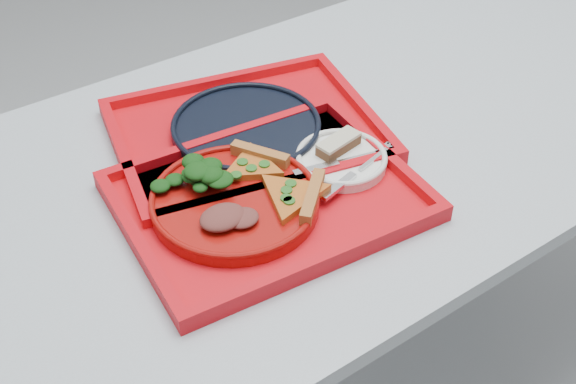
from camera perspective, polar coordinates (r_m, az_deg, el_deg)
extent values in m
plane|color=#95999E|center=(1.87, 5.21, -13.19)|extent=(10.00, 10.00, 0.00)
cube|color=#9FA8B3|center=(1.35, 7.06, 5.54)|extent=(1.60, 0.80, 0.03)
cylinder|color=gray|center=(2.19, 15.31, 7.49)|extent=(0.05, 0.05, 0.72)
cube|color=red|center=(1.14, -1.56, -0.66)|extent=(0.48, 0.39, 0.01)
cube|color=red|center=(1.27, -3.30, 4.50)|extent=(0.52, 0.44, 0.01)
cylinder|color=#950D09|center=(1.11, -4.22, -0.86)|extent=(0.26, 0.26, 0.02)
cylinder|color=white|center=(1.20, 4.22, 2.44)|extent=(0.15, 0.15, 0.01)
cylinder|color=black|center=(1.27, -3.32, 5.02)|extent=(0.26, 0.26, 0.02)
ellipsoid|color=black|center=(1.11, -7.58, 1.08)|extent=(0.10, 0.09, 0.05)
ellipsoid|color=brown|center=(1.06, -5.19, -2.01)|extent=(0.07, 0.06, 0.02)
cube|color=#4B2C19|center=(1.20, 4.01, 3.71)|extent=(0.08, 0.04, 0.02)
cube|color=beige|center=(1.20, 4.03, 4.13)|extent=(0.08, 0.04, 0.01)
cube|color=silver|center=(1.18, 4.64, 2.45)|extent=(0.18, 0.06, 0.01)
cube|color=silver|center=(1.16, 5.65, 1.75)|extent=(0.18, 0.07, 0.01)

